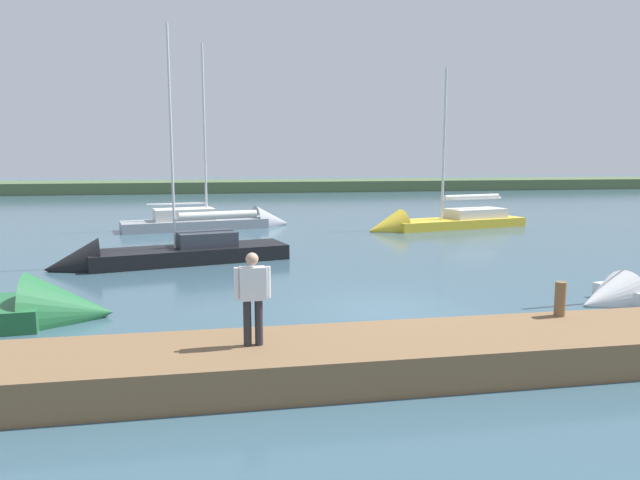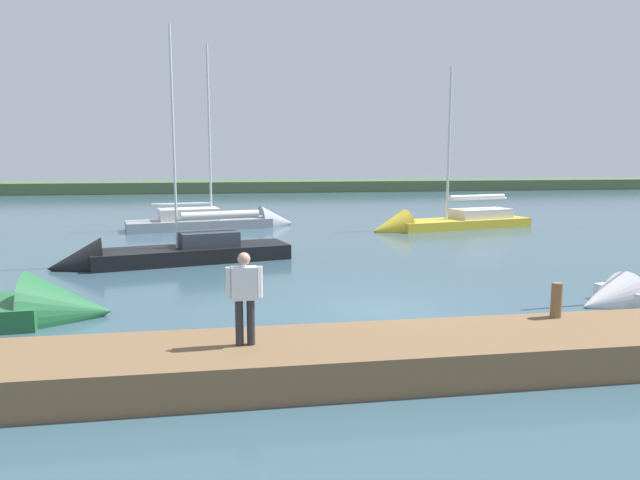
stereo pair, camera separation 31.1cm
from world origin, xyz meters
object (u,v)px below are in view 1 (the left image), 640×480
person_on_dock (253,293)px  sailboat_behind_pier (221,224)px  mooring_post_near (560,299)px  sailboat_outer_mooring (156,260)px  sailboat_near_dock (435,225)px

person_on_dock → sailboat_behind_pier: bearing=0.4°
mooring_post_near → person_on_dock: bearing=6.8°
sailboat_outer_mooring → person_on_dock: sailboat_outer_mooring is taller
mooring_post_near → person_on_dock: size_ratio=0.44×
mooring_post_near → sailboat_outer_mooring: (9.16, -11.12, -0.86)m
mooring_post_near → sailboat_outer_mooring: bearing=-50.5°
mooring_post_near → sailboat_behind_pier: size_ratio=0.07×
sailboat_outer_mooring → sailboat_near_dock: (-14.08, -8.28, 0.02)m
sailboat_outer_mooring → person_on_dock: bearing=89.8°
mooring_post_near → sailboat_outer_mooring: sailboat_outer_mooring is taller
mooring_post_near → sailboat_behind_pier: bearing=-72.9°
sailboat_near_dock → person_on_dock: 23.12m
mooring_post_near → sailboat_near_dock: size_ratio=0.07×
sailboat_outer_mooring → sailboat_behind_pier: sailboat_behind_pier is taller
sailboat_behind_pier → person_on_dock: size_ratio=6.62×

